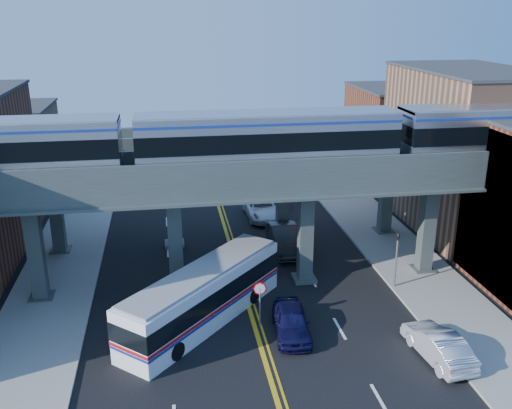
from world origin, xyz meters
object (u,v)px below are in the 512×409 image
transit_train (268,139)px  car_parked_curb (438,345)px  car_lane_b (285,239)px  stop_sign (260,297)px  transit_bus (203,296)px  traffic_signal (397,254)px  car_lane_a (291,321)px  car_lane_d (273,193)px  car_lane_c (261,208)px

transit_train → car_parked_curb: (6.85, -9.42, -8.49)m
transit_train → car_lane_b: size_ratio=8.64×
stop_sign → car_parked_curb: 9.30m
stop_sign → car_parked_curb: (8.12, -4.42, -1.00)m
stop_sign → transit_bus: 3.13m
traffic_signal → car_lane_a: traffic_signal is taller
transit_train → car_parked_curb: bearing=-54.0°
car_lane_a → transit_train: bearing=97.2°
car_lane_a → car_lane_b: size_ratio=0.82×
car_parked_curb → transit_train: bearing=-60.1°
traffic_signal → car_lane_a: (-7.40, -4.09, -1.54)m
stop_sign → car_parked_curb: size_ratio=0.57×
traffic_signal → car_lane_d: traffic_signal is taller
car_lane_c → car_lane_d: 4.18m
transit_train → car_lane_c: (1.68, 11.87, -8.49)m
traffic_signal → car_lane_c: traffic_signal is taller
transit_train → stop_sign: (-1.27, -5.00, -7.49)m
traffic_signal → car_lane_c: bearing=113.2°
transit_train → traffic_signal: transit_train is taller
car_lane_b → car_lane_c: bearing=93.5°
stop_sign → traffic_signal: size_ratio=0.64×
transit_train → transit_bus: 9.68m
transit_bus → car_lane_b: size_ratio=1.88×
transit_bus → car_lane_a: size_ratio=2.30×
stop_sign → car_lane_a: size_ratio=0.59×
traffic_signal → car_parked_curb: traffic_signal is taller
traffic_signal → car_lane_b: traffic_signal is taller
car_lane_c → stop_sign: bearing=-102.7°
car_lane_b → car_parked_curb: bearing=-72.2°
stop_sign → transit_bus: (-2.96, 0.99, -0.24)m
traffic_signal → car_lane_b: 8.84m
transit_bus → transit_train: bearing=-4.3°
car_lane_c → transit_train: bearing=-100.9°
stop_sign → car_lane_a: (1.50, -1.09, -1.00)m
traffic_signal → car_lane_d: 18.22m
stop_sign → transit_bus: transit_bus is taller
car_lane_d → car_parked_curb: size_ratio=1.18×
transit_train → car_lane_a: bearing=-87.9°
stop_sign → car_lane_a: 2.11m
transit_bus → car_lane_b: transit_bus is taller
transit_train → car_parked_curb: 14.41m
car_lane_b → car_lane_d: bearing=83.0°
car_lane_d → transit_train: bearing=-101.5°
transit_bus → car_lane_c: (5.92, 15.88, -0.76)m
stop_sign → car_lane_c: 17.16m
traffic_signal → car_lane_d: bearing=103.4°
transit_bus → traffic_signal: bearing=-38.1°
stop_sign → car_lane_d: (4.70, 20.66, -0.97)m
stop_sign → car_lane_b: 10.42m
car_lane_c → car_parked_curb: 21.91m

